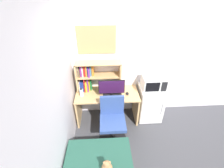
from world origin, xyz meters
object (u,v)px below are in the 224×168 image
object	(u,v)px
teddy_bear	(107,167)
keyboard	(112,95)
desk_fan	(156,71)
monitor	(112,88)
mini_fridge	(150,103)
wall_corkboard	(96,40)
hutch_bookshelf	(91,76)
computer_mouse	(127,93)
water_bottle	(82,93)
desk_chair	(112,123)
microwave	(153,82)

from	to	relation	value
teddy_bear	keyboard	bearing A→B (deg)	83.58
desk_fan	monitor	bearing A→B (deg)	-170.93
mini_fridge	wall_corkboard	distance (m)	1.80
hutch_bookshelf	computer_mouse	size ratio (longest dim) A/B	8.64
computer_mouse	mini_fridge	world-z (taller)	mini_fridge
computer_mouse	wall_corkboard	xyz separation A→B (m)	(-0.59, 0.35, 1.02)
hutch_bookshelf	monitor	size ratio (longest dim) A/B	1.76
hutch_bookshelf	keyboard	xyz separation A→B (m)	(0.42, -0.26, -0.33)
water_bottle	teddy_bear	distance (m)	1.50
monitor	desk_chair	distance (m)	0.67
monitor	computer_mouse	distance (m)	0.39
wall_corkboard	desk_chair	bearing A→B (deg)	-72.67
microwave	desk_chair	size ratio (longest dim) A/B	0.49
desk_fan	keyboard	bearing A→B (deg)	-173.15
hutch_bookshelf	keyboard	distance (m)	0.59
mini_fridge	desk_chair	size ratio (longest dim) A/B	0.87
desk_chair	desk_fan	bearing A→B (deg)	31.91
computer_mouse	water_bottle	xyz separation A→B (m)	(-0.94, -0.01, 0.07)
computer_mouse	microwave	world-z (taller)	microwave
hutch_bookshelf	desk_fan	size ratio (longest dim) A/B	3.87
computer_mouse	water_bottle	world-z (taller)	water_bottle
computer_mouse	teddy_bear	xyz separation A→B (m)	(-0.47, -1.42, -0.17)
monitor	mini_fridge	world-z (taller)	monitor
desk_fan	desk_chair	bearing A→B (deg)	-148.09
computer_mouse	desk_chair	bearing A→B (deg)	-125.12
computer_mouse	monitor	bearing A→B (deg)	-169.13
hutch_bookshelf	desk_chair	size ratio (longest dim) A/B	0.97
mini_fridge	teddy_bear	xyz separation A→B (m)	(-1.01, -1.50, 0.17)
teddy_bear	water_bottle	bearing A→B (deg)	108.48
water_bottle	desk_chair	distance (m)	0.86
monitor	keyboard	distance (m)	0.20
hutch_bookshelf	desk_fan	world-z (taller)	hutch_bookshelf
desk_fan	desk_chair	distance (m)	1.33
mini_fridge	desk_fan	bearing A→B (deg)	-12.43
desk_chair	wall_corkboard	world-z (taller)	wall_corkboard
keyboard	teddy_bear	size ratio (longest dim) A/B	1.65
microwave	teddy_bear	xyz separation A→B (m)	(-1.01, -1.50, -0.38)
wall_corkboard	hutch_bookshelf	bearing A→B (deg)	-140.61
wall_corkboard	water_bottle	bearing A→B (deg)	-134.11
computer_mouse	microwave	xyz separation A→B (m)	(0.55, 0.08, 0.20)
keyboard	teddy_bear	xyz separation A→B (m)	(-0.16, -1.39, -0.16)
monitor	desk_fan	xyz separation A→B (m)	(0.89, 0.14, 0.28)
computer_mouse	desk_fan	world-z (taller)	desk_fan
teddy_bear	desk_fan	bearing A→B (deg)	55.54
desk_fan	teddy_bear	xyz separation A→B (m)	(-1.03, -1.49, -0.64)
hutch_bookshelf	keyboard	world-z (taller)	hutch_bookshelf
monitor	water_bottle	size ratio (longest dim) A/B	2.76
desk_chair	computer_mouse	bearing A→B (deg)	54.88
water_bottle	teddy_bear	size ratio (longest dim) A/B	0.81
monitor	water_bottle	xyz separation A→B (m)	(-0.61, 0.05, -0.12)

